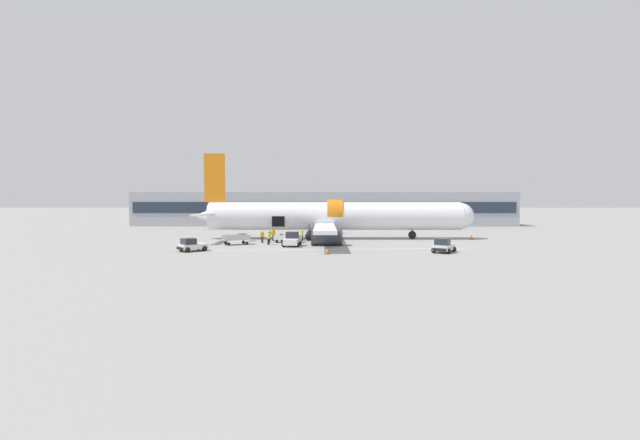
# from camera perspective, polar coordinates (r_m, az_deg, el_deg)

# --- Properties ---
(ground_plane) EXTENTS (500.00, 500.00, 0.00)m
(ground_plane) POSITION_cam_1_polar(r_m,az_deg,el_deg) (52.23, 0.52, -3.19)
(ground_plane) COLOR gray
(apron_marking_line) EXTENTS (28.25, 2.61, 0.01)m
(apron_marking_line) POSITION_cam_1_polar(r_m,az_deg,el_deg) (46.48, 3.01, -3.92)
(apron_marking_line) COLOR silver
(apron_marking_line) RESTS_ON ground_plane
(terminal_strip) EXTENTS (79.21, 11.23, 6.98)m
(terminal_strip) POSITION_cam_1_polar(r_m,az_deg,el_deg) (91.99, 0.50, 1.52)
(terminal_strip) COLOR #9EA3AD
(terminal_strip) RESTS_ON ground_plane
(airplane) EXTENTS (38.56, 34.13, 11.73)m
(airplane) POSITION_cam_1_polar(r_m,az_deg,el_deg) (58.94, 1.51, 0.45)
(airplane) COLOR white
(airplane) RESTS_ON ground_plane
(baggage_tug_lead) EXTENTS (2.21, 3.13, 1.64)m
(baggage_tug_lead) POSITION_cam_1_polar(r_m,az_deg,el_deg) (49.61, -3.77, -2.69)
(baggage_tug_lead) COLOR silver
(baggage_tug_lead) RESTS_ON ground_plane
(baggage_tug_mid) EXTENTS (3.13, 3.03, 1.37)m
(baggage_tug_mid) POSITION_cam_1_polar(r_m,az_deg,el_deg) (46.58, -16.74, -3.27)
(baggage_tug_mid) COLOR silver
(baggage_tug_mid) RESTS_ON ground_plane
(baggage_tug_rear) EXTENTS (2.83, 3.31, 1.49)m
(baggage_tug_rear) POSITION_cam_1_polar(r_m,az_deg,el_deg) (45.28, 16.13, -3.38)
(baggage_tug_rear) COLOR silver
(baggage_tug_rear) RESTS_ON ground_plane
(baggage_cart_loading) EXTENTS (4.18, 2.71, 1.06)m
(baggage_cart_loading) POSITION_cam_1_polar(r_m,az_deg,el_deg) (53.81, -4.23, -2.53)
(baggage_cart_loading) COLOR silver
(baggage_cart_loading) RESTS_ON ground_plane
(baggage_cart_queued) EXTENTS (3.90, 2.69, 1.18)m
(baggage_cart_queued) POSITION_cam_1_polar(r_m,az_deg,el_deg) (52.18, -10.91, -2.59)
(baggage_cart_queued) COLOR #B7BABF
(baggage_cart_queued) RESTS_ON ground_plane
(ground_crew_loader_a) EXTENTS (0.50, 0.50, 1.57)m
(ground_crew_loader_a) POSITION_cam_1_polar(r_m,az_deg,el_deg) (53.89, -7.71, -2.16)
(ground_crew_loader_a) COLOR #2D2D33
(ground_crew_loader_a) RESTS_ON ground_plane
(ground_crew_loader_b) EXTENTS (0.55, 0.48, 1.61)m
(ground_crew_loader_b) POSITION_cam_1_polar(r_m,az_deg,el_deg) (56.52, -6.24, -1.90)
(ground_crew_loader_b) COLOR #1E2338
(ground_crew_loader_b) RESTS_ON ground_plane
(ground_crew_driver) EXTENTS (0.51, 0.51, 1.58)m
(ground_crew_driver) POSITION_cam_1_polar(r_m,az_deg,el_deg) (55.81, -2.41, -1.96)
(ground_crew_driver) COLOR #2D2D33
(ground_crew_driver) RESTS_ON ground_plane
(ground_crew_supervisor) EXTENTS (0.36, 0.54, 1.58)m
(ground_crew_supervisor) POSITION_cam_1_polar(r_m,az_deg,el_deg) (51.55, -6.88, -2.36)
(ground_crew_supervisor) COLOR black
(ground_crew_supervisor) RESTS_ON ground_plane
(ground_crew_helper) EXTENTS (0.55, 0.44, 1.58)m
(ground_crew_helper) POSITION_cam_1_polar(r_m,az_deg,el_deg) (55.16, -6.78, -2.03)
(ground_crew_helper) COLOR #2D2D33
(ground_crew_helper) RESTS_ON ground_plane
(ground_crew_marshal) EXTENTS (0.55, 0.55, 1.74)m
(ground_crew_marshal) POSITION_cam_1_polar(r_m,az_deg,el_deg) (54.92, -0.07, -1.95)
(ground_crew_marshal) COLOR #2D2D33
(ground_crew_marshal) RESTS_ON ground_plane
(safety_cone_nose) EXTENTS (0.63, 0.63, 0.65)m
(safety_cone_nose) POSITION_cam_1_polar(r_m,az_deg,el_deg) (61.48, 19.57, -2.18)
(safety_cone_nose) COLOR black
(safety_cone_nose) RESTS_ON ground_plane
(safety_cone_engine_left) EXTENTS (0.53, 0.53, 0.66)m
(safety_cone_engine_left) POSITION_cam_1_polar(r_m,az_deg,el_deg) (42.26, 0.93, -4.16)
(safety_cone_engine_left) COLOR black
(safety_cone_engine_left) RESTS_ON ground_plane
(safety_cone_wingtip) EXTENTS (0.61, 0.61, 0.72)m
(safety_cone_wingtip) POSITION_cam_1_polar(r_m,az_deg,el_deg) (51.02, 2.85, -2.95)
(safety_cone_wingtip) COLOR black
(safety_cone_wingtip) RESTS_ON ground_plane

